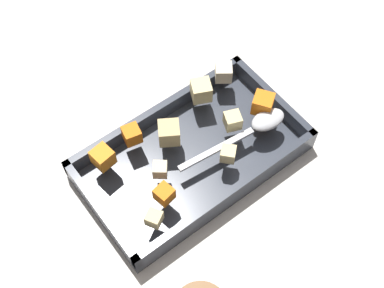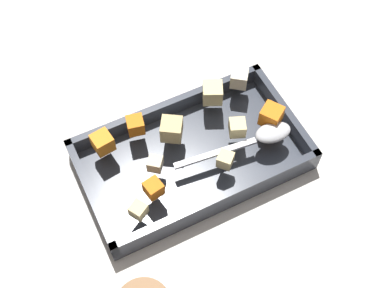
# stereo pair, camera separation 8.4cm
# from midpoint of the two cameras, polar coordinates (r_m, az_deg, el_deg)

# --- Properties ---
(ground_plane) EXTENTS (4.00, 4.00, 0.00)m
(ground_plane) POSITION_cam_midpoint_polar(r_m,az_deg,el_deg) (0.88, 2.53, -3.01)
(ground_plane) COLOR beige
(baking_dish) EXTENTS (0.37, 0.21, 0.05)m
(baking_dish) POSITION_cam_midpoint_polar(r_m,az_deg,el_deg) (0.87, 2.73, -1.70)
(baking_dish) COLOR #333842
(baking_dish) RESTS_ON ground_plane
(carrot_chunk_corner_ne) EXTENTS (0.03, 0.03, 0.03)m
(carrot_chunk_corner_ne) POSITION_cam_midpoint_polar(r_m,az_deg,el_deg) (0.84, -6.93, -0.06)
(carrot_chunk_corner_ne) COLOR orange
(carrot_chunk_corner_ne) RESTS_ON baking_dish
(carrot_chunk_center) EXTENTS (0.03, 0.03, 0.03)m
(carrot_chunk_center) POSITION_cam_midpoint_polar(r_m,az_deg,el_deg) (0.79, -1.22, -5.10)
(carrot_chunk_center) COLOR orange
(carrot_chunk_center) RESTS_ON baking_dish
(carrot_chunk_far_right) EXTENTS (0.03, 0.03, 0.03)m
(carrot_chunk_far_right) POSITION_cam_midpoint_polar(r_m,az_deg,el_deg) (0.85, -3.41, 1.85)
(carrot_chunk_far_right) COLOR orange
(carrot_chunk_far_right) RESTS_ON baking_dish
(carrot_chunk_near_right) EXTENTS (0.04, 0.04, 0.03)m
(carrot_chunk_near_right) POSITION_cam_midpoint_polar(r_m,az_deg,el_deg) (0.88, 11.26, 2.96)
(carrot_chunk_near_right) COLOR orange
(carrot_chunk_near_right) RESTS_ON baking_dish
(potato_chunk_mid_right) EXTENTS (0.03, 0.03, 0.02)m
(potato_chunk_mid_right) POSITION_cam_midpoint_polar(r_m,az_deg,el_deg) (0.82, 6.55, -1.95)
(potato_chunk_mid_right) COLOR #E0CC89
(potato_chunk_mid_right) RESTS_ON baking_dish
(potato_chunk_near_spoon) EXTENTS (0.04, 0.04, 0.03)m
(potato_chunk_near_spoon) POSITION_cam_midpoint_polar(r_m,az_deg,el_deg) (0.89, 4.96, 5.37)
(potato_chunk_near_spoon) COLOR #E0CC89
(potato_chunk_near_spoon) RESTS_ON baking_dish
(potato_chunk_corner_se) EXTENTS (0.04, 0.04, 0.03)m
(potato_chunk_corner_se) POSITION_cam_midpoint_polar(r_m,az_deg,el_deg) (0.91, 7.79, 6.92)
(potato_chunk_corner_se) COLOR beige
(potato_chunk_corner_se) RESTS_ON baking_dish
(potato_chunk_near_left) EXTENTS (0.03, 0.03, 0.03)m
(potato_chunk_near_left) POSITION_cam_midpoint_polar(r_m,az_deg,el_deg) (0.86, 7.75, 1.56)
(potato_chunk_near_left) COLOR #E0CC89
(potato_chunk_near_left) RESTS_ON baking_dish
(potato_chunk_rim_edge) EXTENTS (0.03, 0.03, 0.02)m
(potato_chunk_rim_edge) POSITION_cam_midpoint_polar(r_m,az_deg,el_deg) (0.82, -1.13, -2.40)
(potato_chunk_rim_edge) COLOR beige
(potato_chunk_rim_edge) RESTS_ON baking_dish
(potato_chunk_front_center) EXTENTS (0.03, 0.03, 0.02)m
(potato_chunk_front_center) POSITION_cam_midpoint_polar(r_m,az_deg,el_deg) (0.78, -2.81, -7.47)
(potato_chunk_front_center) COLOR #E0CC89
(potato_chunk_front_center) RESTS_ON baking_dish
(potato_chunk_heap_top) EXTENTS (0.05, 0.05, 0.03)m
(potato_chunk_heap_top) POSITION_cam_midpoint_polar(r_m,az_deg,el_deg) (0.84, 0.59, 1.39)
(potato_chunk_heap_top) COLOR tan
(potato_chunk_heap_top) RESTS_ON baking_dish
(serving_spoon) EXTENTS (0.20, 0.04, 0.02)m
(serving_spoon) POSITION_cam_midpoint_polar(r_m,az_deg,el_deg) (0.86, 10.76, 0.72)
(serving_spoon) COLOR silver
(serving_spoon) RESTS_ON baking_dish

